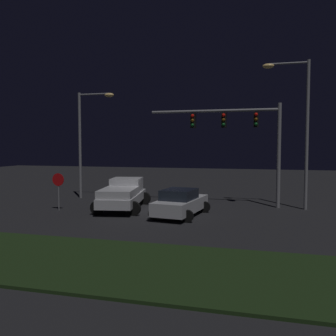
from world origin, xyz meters
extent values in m
plane|color=black|center=(0.00, 0.00, 0.00)|extent=(80.00, 80.00, 0.00)
cube|color=black|center=(0.00, -9.96, 0.05)|extent=(26.75, 5.15, 0.10)
cube|color=#B7B7BC|center=(-2.35, -0.11, 0.68)|extent=(2.87, 5.66, 0.55)
cube|color=#B7B7BC|center=(-2.55, 1.06, 1.38)|extent=(2.13, 2.18, 0.85)
cube|color=black|center=(-2.55, 1.06, 1.50)|extent=(1.99, 1.79, 0.51)
cube|color=#B7B7BC|center=(-2.17, -1.18, 1.18)|extent=(2.40, 3.30, 0.45)
cylinder|color=black|center=(-3.69, 1.63, 0.40)|extent=(0.80, 0.22, 0.80)
cylinder|color=black|center=(-1.66, 1.97, 0.40)|extent=(0.80, 0.22, 0.80)
cylinder|color=black|center=(-3.04, -2.20, 0.40)|extent=(0.80, 0.22, 0.80)
cylinder|color=black|center=(-1.01, -1.86, 0.40)|extent=(0.80, 0.22, 0.80)
cube|color=#B7B7BC|center=(1.54, -1.27, 0.61)|extent=(2.39, 4.61, 0.70)
cube|color=black|center=(1.50, -1.51, 1.23)|extent=(1.86, 2.20, 0.55)
cylinder|color=black|center=(0.83, 0.34, 0.32)|extent=(0.64, 0.22, 0.64)
cylinder|color=black|center=(2.65, 0.09, 0.32)|extent=(0.64, 0.22, 0.64)
cylinder|color=black|center=(0.42, -2.62, 0.32)|extent=(0.64, 0.22, 0.64)
cylinder|color=black|center=(2.24, -2.88, 0.32)|extent=(0.64, 0.22, 0.64)
cylinder|color=slate|center=(6.81, 2.87, 3.25)|extent=(0.24, 0.24, 6.50)
cylinder|color=slate|center=(2.71, 2.87, 6.10)|extent=(8.20, 0.18, 0.18)
cube|color=black|center=(5.41, 2.87, 5.50)|extent=(0.32, 0.44, 0.95)
sphere|color=red|center=(5.41, 2.64, 5.80)|extent=(0.22, 0.22, 0.22)
sphere|color=#59380A|center=(5.41, 2.64, 5.50)|extent=(0.22, 0.22, 0.22)
sphere|color=#0C4719|center=(5.41, 2.64, 5.20)|extent=(0.22, 0.22, 0.22)
cube|color=black|center=(3.41, 2.87, 5.50)|extent=(0.32, 0.44, 0.95)
sphere|color=red|center=(3.41, 2.64, 5.80)|extent=(0.22, 0.22, 0.22)
sphere|color=#59380A|center=(3.41, 2.64, 5.50)|extent=(0.22, 0.22, 0.22)
sphere|color=#0C4719|center=(3.41, 2.64, 5.20)|extent=(0.22, 0.22, 0.22)
cube|color=black|center=(1.41, 2.87, 5.50)|extent=(0.32, 0.44, 0.95)
sphere|color=red|center=(1.41, 2.64, 5.80)|extent=(0.22, 0.22, 0.22)
sphere|color=#59380A|center=(1.41, 2.64, 5.50)|extent=(0.22, 0.22, 0.22)
sphere|color=#0C4719|center=(1.41, 2.64, 5.20)|extent=(0.22, 0.22, 0.22)
cylinder|color=slate|center=(-7.15, 3.55, 3.85)|extent=(0.20, 0.20, 7.71)
cylinder|color=slate|center=(-5.97, 3.55, 7.56)|extent=(2.36, 0.12, 0.12)
ellipsoid|color=#F9CC72|center=(-4.80, 3.55, 7.46)|extent=(0.70, 0.44, 0.30)
cylinder|color=slate|center=(8.40, 2.60, 4.48)|extent=(0.20, 0.20, 8.96)
cylinder|color=slate|center=(7.25, 2.60, 8.81)|extent=(2.30, 0.12, 0.12)
ellipsoid|color=#F9CC72|center=(6.10, 2.60, 8.71)|extent=(0.70, 0.44, 0.30)
cylinder|color=slate|center=(-5.93, -1.42, 1.10)|extent=(0.07, 0.07, 2.20)
cylinder|color=#B20C0F|center=(-5.93, -1.45, 1.85)|extent=(0.76, 0.03, 0.76)
camera|label=1|loc=(5.98, -20.81, 3.91)|focal=39.20mm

